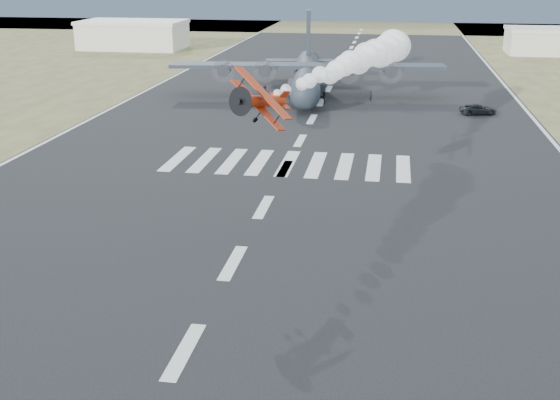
% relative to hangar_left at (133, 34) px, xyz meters
% --- Properties ---
extents(scrub_far, '(500.00, 80.00, 0.00)m').
position_rel_hangar_left_xyz_m(scrub_far, '(52.00, 85.00, -3.41)').
color(scrub_far, brown).
rests_on(scrub_far, ground).
extents(runway_markings, '(60.00, 260.00, 0.01)m').
position_rel_hangar_left_xyz_m(runway_markings, '(52.00, -85.00, -3.40)').
color(runway_markings, silver).
rests_on(runway_markings, ground).
extents(hangar_left, '(24.50, 14.50, 6.70)m').
position_rel_hangar_left_xyz_m(hangar_left, '(0.00, 0.00, 0.00)').
color(hangar_left, beige).
rests_on(hangar_left, ground).
extents(hangar_right, '(20.50, 12.50, 5.90)m').
position_rel_hangar_left_xyz_m(hangar_right, '(98.00, 5.00, -0.40)').
color(hangar_right, beige).
rests_on(hangar_right, ground).
extents(aerobatic_biplane, '(5.06, 5.55, 4.53)m').
position_rel_hangar_left_xyz_m(aerobatic_biplane, '(52.94, -114.72, 6.95)').
color(aerobatic_biplane, '#A6200B').
extents(smoke_trail, '(11.17, 35.61, 3.75)m').
position_rel_hangar_left_xyz_m(smoke_trail, '(60.65, -85.98, 7.23)').
color(smoke_trail, white).
extents(transport_aircraft, '(42.71, 35.08, 12.32)m').
position_rel_hangar_left_xyz_m(transport_aircraft, '(48.97, -54.33, -0.23)').
color(transport_aircraft, '#1D222B').
rests_on(transport_aircraft, ground).
extents(support_vehicle, '(5.43, 3.59, 1.39)m').
position_rel_hangar_left_xyz_m(support_vehicle, '(74.43, -66.05, -2.71)').
color(support_vehicle, black).
rests_on(support_vehicle, ground).
extents(crew_a, '(0.88, 0.89, 1.88)m').
position_rel_hangar_left_xyz_m(crew_a, '(43.38, -65.07, -2.47)').
color(crew_a, black).
rests_on(crew_a, ground).
extents(crew_b, '(0.61, 0.91, 1.77)m').
position_rel_hangar_left_xyz_m(crew_b, '(52.43, -61.87, -2.52)').
color(crew_b, black).
rests_on(crew_b, ground).
extents(crew_c, '(1.26, 0.93, 1.77)m').
position_rel_hangar_left_xyz_m(crew_c, '(42.75, -57.80, -2.52)').
color(crew_c, black).
rests_on(crew_c, ground).
extents(crew_d, '(1.24, 0.93, 1.89)m').
position_rel_hangar_left_xyz_m(crew_d, '(42.05, -65.28, -2.46)').
color(crew_d, black).
rests_on(crew_d, ground).
extents(crew_e, '(0.91, 0.85, 1.59)m').
position_rel_hangar_left_xyz_m(crew_e, '(49.99, -59.61, -2.61)').
color(crew_e, black).
rests_on(crew_e, ground).
extents(crew_f, '(1.15, 1.57, 1.63)m').
position_rel_hangar_left_xyz_m(crew_f, '(39.35, -57.77, -2.59)').
color(crew_f, black).
rests_on(crew_f, ground).
extents(crew_g, '(0.63, 0.70, 1.62)m').
position_rel_hangar_left_xyz_m(crew_g, '(59.31, -58.85, -2.60)').
color(crew_g, black).
rests_on(crew_g, ground).
extents(crew_h, '(0.83, 0.96, 1.69)m').
position_rel_hangar_left_xyz_m(crew_h, '(40.76, -63.00, -2.56)').
color(crew_h, black).
rests_on(crew_h, ground).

